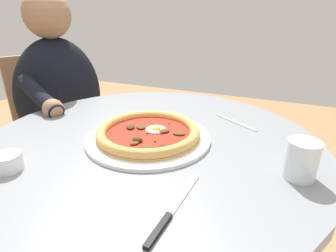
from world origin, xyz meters
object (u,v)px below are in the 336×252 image
object	(u,v)px
fork_utensil	(236,122)
diner_person	(67,134)
dining_table	(151,188)
water_glass	(301,162)
cafe_chair_diner	(56,125)
pizza_on_plate	(148,133)
steak_knife	(168,217)
ramekin_capers	(7,161)

from	to	relation	value
fork_utensil	diner_person	bearing A→B (deg)	84.03
dining_table	diner_person	size ratio (longest dim) A/B	0.81
dining_table	water_glass	size ratio (longest dim) A/B	11.07
cafe_chair_diner	diner_person	bearing A→B (deg)	-116.37
pizza_on_plate	cafe_chair_diner	distance (m)	0.85
diner_person	cafe_chair_diner	bearing A→B (deg)	63.63
dining_table	water_glass	world-z (taller)	water_glass
pizza_on_plate	steak_knife	size ratio (longest dim) A/B	1.60
pizza_on_plate	water_glass	size ratio (longest dim) A/B	4.04
pizza_on_plate	diner_person	world-z (taller)	diner_person
water_glass	ramekin_capers	xyz separation A→B (m)	(-0.22, 0.59, -0.02)
pizza_on_plate	fork_utensil	xyz separation A→B (m)	(0.21, -0.20, -0.02)
water_glass	steak_knife	size ratio (longest dim) A/B	0.40
dining_table	pizza_on_plate	xyz separation A→B (m)	(-0.01, 0.00, 0.19)
dining_table	fork_utensil	bearing A→B (deg)	-44.58
water_glass	diner_person	size ratio (longest dim) A/B	0.07
dining_table	water_glass	distance (m)	0.43
fork_utensil	cafe_chair_diner	size ratio (longest dim) A/B	0.16
water_glass	fork_utensil	bearing A→B (deg)	34.52
ramekin_capers	fork_utensil	distance (m)	0.63
pizza_on_plate	ramekin_capers	distance (m)	0.34
water_glass	steak_knife	xyz separation A→B (m)	(-0.22, 0.21, -0.03)
pizza_on_plate	diner_person	size ratio (longest dim) A/B	0.30
ramekin_capers	cafe_chair_diner	world-z (taller)	cafe_chair_diner
pizza_on_plate	diner_person	distance (m)	0.71
fork_utensil	diner_person	distance (m)	0.84
ramekin_capers	fork_utensil	size ratio (longest dim) A/B	0.44
steak_knife	cafe_chair_diner	world-z (taller)	cafe_chair_diner
steak_knife	fork_utensil	distance (m)	0.48
steak_knife	diner_person	distance (m)	0.98
steak_knife	fork_utensil	bearing A→B (deg)	-3.84
dining_table	cafe_chair_diner	bearing A→B (deg)	64.33
dining_table	fork_utensil	world-z (taller)	fork_utensil
steak_knife	diner_person	bearing A→B (deg)	54.19
fork_utensil	steak_knife	bearing A→B (deg)	176.16
steak_knife	water_glass	bearing A→B (deg)	-42.75
pizza_on_plate	fork_utensil	bearing A→B (deg)	-43.68
dining_table	steak_knife	size ratio (longest dim) A/B	4.37
steak_knife	diner_person	world-z (taller)	diner_person
pizza_on_plate	water_glass	world-z (taller)	water_glass
dining_table	fork_utensil	xyz separation A→B (m)	(0.20, -0.20, 0.17)
dining_table	ramekin_capers	xyz separation A→B (m)	(-0.27, 0.22, 0.19)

